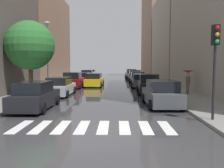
{
  "coord_description": "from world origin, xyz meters",
  "views": [
    {
      "loc": [
        1.01,
        -8.76,
        2.7
      ],
      "look_at": [
        0.57,
        14.15,
        0.76
      ],
      "focal_mm": 37.74,
      "sensor_mm": 36.0,
      "label": 1
    }
  ],
  "objects_px": {
    "parked_car_left_nearest": "(35,96)",
    "taxi_midroad": "(94,80)",
    "parked_car_left_third": "(73,81)",
    "lamp_post_left": "(48,51)",
    "parked_car_right_fifth": "(135,76)",
    "traffic_light_right_corner": "(215,51)",
    "parked_car_left_fifth": "(87,76)",
    "parked_car_right_fourth": "(137,78)",
    "parked_car_right_sixth": "(131,74)",
    "parked_car_left_sixth": "(91,74)",
    "parked_car_right_third": "(140,81)",
    "parked_car_left_fourth": "(83,78)",
    "parked_car_left_second": "(60,87)",
    "pedestrian_foreground": "(188,77)",
    "parked_car_right_nearest": "(162,94)",
    "parked_car_right_second": "(148,85)",
    "street_tree_left": "(30,46)"
  },
  "relations": [
    {
      "from": "parked_car_left_nearest",
      "to": "taxi_midroad",
      "type": "distance_m",
      "value": 14.61
    },
    {
      "from": "parked_car_left_third",
      "to": "lamp_post_left",
      "type": "bearing_deg",
      "value": 158.67
    },
    {
      "from": "parked_car_right_fifth",
      "to": "traffic_light_right_corner",
      "type": "height_order",
      "value": "traffic_light_right_corner"
    },
    {
      "from": "parked_car_left_fifth",
      "to": "parked_car_right_fourth",
      "type": "relative_size",
      "value": 0.93
    },
    {
      "from": "parked_car_right_sixth",
      "to": "parked_car_right_fourth",
      "type": "bearing_deg",
      "value": 179.0
    },
    {
      "from": "parked_car_left_sixth",
      "to": "parked_car_right_third",
      "type": "bearing_deg",
      "value": -155.95
    },
    {
      "from": "parked_car_left_nearest",
      "to": "parked_car_left_third",
      "type": "xyz_separation_m",
      "value": [
        -0.11,
        12.86,
        0.05
      ]
    },
    {
      "from": "parked_car_left_nearest",
      "to": "taxi_midroad",
      "type": "bearing_deg",
      "value": -8.48
    },
    {
      "from": "lamp_post_left",
      "to": "parked_car_right_fifth",
      "type": "bearing_deg",
      "value": 59.94
    },
    {
      "from": "parked_car_left_third",
      "to": "lamp_post_left",
      "type": "distance_m",
      "value": 5.54
    },
    {
      "from": "parked_car_left_fourth",
      "to": "parked_car_right_third",
      "type": "distance_m",
      "value": 9.33
    },
    {
      "from": "lamp_post_left",
      "to": "parked_car_left_third",
      "type": "bearing_deg",
      "value": 69.68
    },
    {
      "from": "parked_car_right_fourth",
      "to": "parked_car_right_fifth",
      "type": "relative_size",
      "value": 0.94
    },
    {
      "from": "parked_car_left_second",
      "to": "pedestrian_foreground",
      "type": "height_order",
      "value": "pedestrian_foreground"
    },
    {
      "from": "parked_car_left_fifth",
      "to": "parked_car_right_third",
      "type": "relative_size",
      "value": 0.9
    },
    {
      "from": "parked_car_right_nearest",
      "to": "parked_car_right_second",
      "type": "bearing_deg",
      "value": -1.79
    },
    {
      "from": "parked_car_right_nearest",
      "to": "parked_car_left_sixth",
      "type": "bearing_deg",
      "value": 12.88
    },
    {
      "from": "lamp_post_left",
      "to": "parked_car_left_second",
      "type": "bearing_deg",
      "value": -54.83
    },
    {
      "from": "traffic_light_right_corner",
      "to": "parked_car_left_fifth",
      "type": "bearing_deg",
      "value": 108.31
    },
    {
      "from": "parked_car_right_second",
      "to": "parked_car_right_fourth",
      "type": "bearing_deg",
      "value": 2.58
    },
    {
      "from": "parked_car_right_third",
      "to": "pedestrian_foreground",
      "type": "height_order",
      "value": "pedestrian_foreground"
    },
    {
      "from": "parked_car_right_sixth",
      "to": "pedestrian_foreground",
      "type": "bearing_deg",
      "value": -173.87
    },
    {
      "from": "parked_car_left_second",
      "to": "lamp_post_left",
      "type": "relative_size",
      "value": 0.7
    },
    {
      "from": "parked_car_left_second",
      "to": "parked_car_left_sixth",
      "type": "xyz_separation_m",
      "value": [
        -0.13,
        25.45,
        0.02
      ]
    },
    {
      "from": "parked_car_right_sixth",
      "to": "pedestrian_foreground",
      "type": "xyz_separation_m",
      "value": [
        3.37,
        -24.84,
        0.81
      ]
    },
    {
      "from": "parked_car_right_sixth",
      "to": "traffic_light_right_corner",
      "type": "relative_size",
      "value": 1.09
    },
    {
      "from": "parked_car_right_fourth",
      "to": "pedestrian_foreground",
      "type": "distance_m",
      "value": 13.14
    },
    {
      "from": "pedestrian_foreground",
      "to": "traffic_light_right_corner",
      "type": "relative_size",
      "value": 0.47
    },
    {
      "from": "parked_car_left_fourth",
      "to": "parked_car_right_third",
      "type": "bearing_deg",
      "value": -124.74
    },
    {
      "from": "parked_car_right_third",
      "to": "pedestrian_foreground",
      "type": "distance_m",
      "value": 8.16
    },
    {
      "from": "parked_car_left_nearest",
      "to": "parked_car_right_sixth",
      "type": "distance_m",
      "value": 32.26
    },
    {
      "from": "parked_car_right_fourth",
      "to": "street_tree_left",
      "type": "distance_m",
      "value": 17.18
    },
    {
      "from": "parked_car_left_third",
      "to": "parked_car_right_second",
      "type": "distance_m",
      "value": 9.54
    },
    {
      "from": "lamp_post_left",
      "to": "parked_car_right_nearest",
      "type": "bearing_deg",
      "value": -37.83
    },
    {
      "from": "parked_car_left_fourth",
      "to": "parked_car_right_sixth",
      "type": "relative_size",
      "value": 0.92
    },
    {
      "from": "parked_car_left_second",
      "to": "lamp_post_left",
      "type": "xyz_separation_m",
      "value": [
        -1.7,
        2.41,
        3.2
      ]
    },
    {
      "from": "parked_car_left_fourth",
      "to": "parked_car_right_third",
      "type": "height_order",
      "value": "parked_car_right_third"
    },
    {
      "from": "parked_car_left_fourth",
      "to": "lamp_post_left",
      "type": "xyz_separation_m",
      "value": [
        -1.79,
        -10.77,
        3.22
      ]
    },
    {
      "from": "parked_car_right_second",
      "to": "lamp_post_left",
      "type": "distance_m",
      "value": 10.03
    },
    {
      "from": "parked_car_left_second",
      "to": "street_tree_left",
      "type": "distance_m",
      "value": 4.22
    },
    {
      "from": "parked_car_left_second",
      "to": "pedestrian_foreground",
      "type": "distance_m",
      "value": 11.06
    },
    {
      "from": "parked_car_left_second",
      "to": "parked_car_left_fifth",
      "type": "xyz_separation_m",
      "value": [
        -0.02,
        18.91,
        0.06
      ]
    },
    {
      "from": "parked_car_left_nearest",
      "to": "parked_car_right_nearest",
      "type": "height_order",
      "value": "parked_car_right_nearest"
    },
    {
      "from": "parked_car_left_third",
      "to": "parked_car_right_fifth",
      "type": "distance_m",
      "value": 14.55
    },
    {
      "from": "parked_car_left_nearest",
      "to": "parked_car_left_fifth",
      "type": "height_order",
      "value": "parked_car_left_fifth"
    },
    {
      "from": "parked_car_left_nearest",
      "to": "traffic_light_right_corner",
      "type": "relative_size",
      "value": 1.07
    },
    {
      "from": "parked_car_right_fifth",
      "to": "pedestrian_foreground",
      "type": "relative_size",
      "value": 2.33
    },
    {
      "from": "parked_car_right_fourth",
      "to": "parked_car_left_second",
      "type": "bearing_deg",
      "value": 148.31
    },
    {
      "from": "parked_car_left_nearest",
      "to": "parked_car_left_second",
      "type": "distance_m",
      "value": 6.15
    },
    {
      "from": "pedestrian_foreground",
      "to": "street_tree_left",
      "type": "relative_size",
      "value": 0.33
    }
  ]
}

